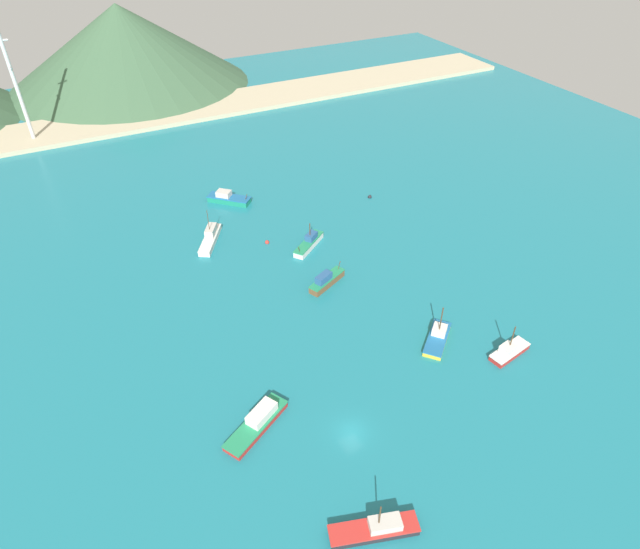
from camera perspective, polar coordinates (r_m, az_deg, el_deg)
ground at (r=93.52m, az=-5.79°, el=-2.99°), size 260.00×280.00×0.50m
fishing_boat_0 at (r=67.15m, az=5.93°, el=-25.11°), size 10.53×5.39×5.19m
fishing_boat_1 at (r=95.83m, az=0.67°, el=-0.63°), size 8.19×5.19×2.96m
fishing_boat_2 at (r=87.36m, az=12.31°, el=-6.47°), size 8.04×7.54×6.55m
fishing_boat_3 at (r=87.99m, az=19.32°, el=-7.64°), size 7.43×3.60×6.01m
fishing_boat_4 at (r=105.66m, az=-1.16°, el=3.35°), size 8.44×7.00×5.15m
fishing_boat_5 at (r=109.37m, az=-11.49°, el=3.87°), size 7.34×10.06×7.02m
fishing_boat_6 at (r=74.95m, az=-6.58°, el=-15.18°), size 10.58×7.73×2.32m
fishing_boat_7 at (r=122.29m, az=-9.65°, el=7.93°), size 8.93×8.72×2.72m
buoy_0 at (r=107.65m, az=-5.60°, el=3.39°), size 0.84×0.84×0.84m
buoy_1 at (r=123.12m, az=5.27°, el=8.14°), size 0.89×0.89×0.89m
beach_strip at (r=172.43m, az=-18.02°, el=15.50°), size 247.00×19.62×1.20m
hill_central at (r=199.83m, az=-20.02°, el=21.70°), size 78.24×78.24×25.34m
radio_tower at (r=163.26m, az=-29.50°, el=17.28°), size 3.16×2.53×31.60m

